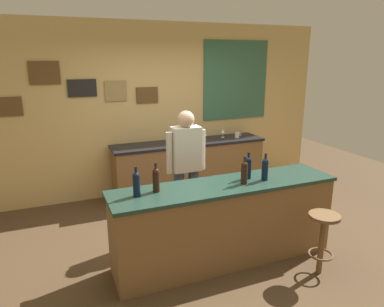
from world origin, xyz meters
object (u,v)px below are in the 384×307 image
(wine_glass_b, at_px, (204,134))
(wine_bottle_a, at_px, (136,183))
(bartender, at_px, (186,164))
(wine_bottle_c, at_px, (244,172))
(wine_bottle_b, at_px, (156,179))
(coffee_mug, at_px, (237,135))
(bar_stool, at_px, (323,234))
(wine_bottle_e, at_px, (265,168))
(wine_bottle_d, at_px, (248,167))
(wine_glass_a, at_px, (197,134))
(wine_glass_c, at_px, (223,131))

(wine_glass_b, bearing_deg, wine_bottle_a, -129.17)
(bartender, height_order, wine_bottle_c, bartender)
(wine_bottle_b, height_order, coffee_mug, wine_bottle_b)
(bar_stool, bearing_deg, wine_glass_b, 93.54)
(bartender, xyz_separation_m, wine_bottle_c, (0.34, -0.84, 0.12))
(bartender, bearing_deg, wine_bottle_b, -130.54)
(wine_bottle_b, relative_size, wine_bottle_e, 1.00)
(wine_bottle_d, relative_size, coffee_mug, 2.45)
(wine_bottle_a, relative_size, wine_glass_a, 1.97)
(wine_bottle_c, xyz_separation_m, wine_bottle_e, (0.27, 0.01, 0.00))
(wine_glass_a, bearing_deg, wine_bottle_d, -96.49)
(bar_stool, relative_size, wine_bottle_a, 2.22)
(bar_stool, xyz_separation_m, wine_bottle_b, (-1.59, 0.69, 0.60))
(wine_bottle_a, distance_m, wine_bottle_e, 1.44)
(wine_bottle_c, bearing_deg, wine_bottle_a, 175.50)
(wine_bottle_a, distance_m, wine_glass_b, 2.59)
(wine_glass_a, distance_m, coffee_mug, 0.74)
(coffee_mug, bearing_deg, wine_bottle_e, -111.70)
(wine_bottle_a, relative_size, wine_glass_c, 1.97)
(wine_bottle_c, xyz_separation_m, wine_glass_c, (0.87, 2.19, -0.05))
(wine_bottle_a, bearing_deg, bar_stool, -19.79)
(wine_bottle_b, relative_size, wine_glass_c, 1.97)
(wine_bottle_e, bearing_deg, wine_glass_c, 74.63)
(wine_bottle_e, bearing_deg, coffee_mug, 68.30)
(bar_stool, height_order, wine_bottle_a, wine_bottle_a)
(wine_bottle_b, distance_m, coffee_mug, 2.82)
(wine_bottle_c, xyz_separation_m, wine_bottle_d, (0.13, 0.13, 0.00))
(wine_bottle_d, height_order, wine_glass_a, wine_bottle_d)
(bar_stool, xyz_separation_m, wine_bottle_e, (-0.37, 0.57, 0.60))
(bartender, bearing_deg, wine_glass_a, 61.59)
(wine_bottle_d, bearing_deg, bartender, 123.71)
(wine_bottle_b, xyz_separation_m, wine_glass_a, (1.30, 2.00, -0.05))
(wine_glass_b, bearing_deg, wine_glass_a, 163.46)
(wine_bottle_a, xyz_separation_m, coffee_mug, (2.26, 1.99, -0.11))
(bar_stool, height_order, wine_bottle_c, wine_bottle_c)
(bartender, height_order, wine_bottle_e, bartender)
(bar_stool, relative_size, wine_bottle_b, 2.22)
(wine_bottle_c, relative_size, wine_bottle_e, 1.00)
(wine_bottle_b, xyz_separation_m, coffee_mug, (2.04, 1.94, -0.11))
(wine_bottle_a, bearing_deg, wine_bottle_e, -3.05)
(bartender, xyz_separation_m, wine_bottle_e, (0.62, -0.83, 0.12))
(wine_glass_a, bearing_deg, bartender, -118.41)
(bartender, relative_size, wine_glass_c, 10.45)
(bar_stool, distance_m, wine_glass_c, 2.81)
(bartender, height_order, bar_stool, bartender)
(bartender, distance_m, bar_stool, 1.78)
(wine_bottle_a, relative_size, wine_bottle_b, 1.00)
(wine_bottle_e, height_order, wine_glass_a, wine_bottle_e)
(wine_glass_c, bearing_deg, wine_bottle_e, -105.37)
(wine_bottle_c, height_order, wine_bottle_d, same)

